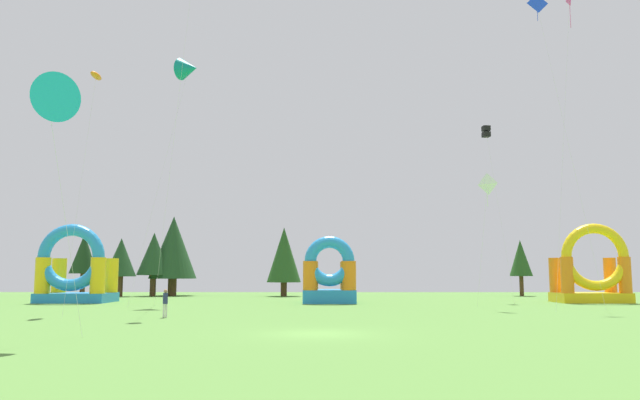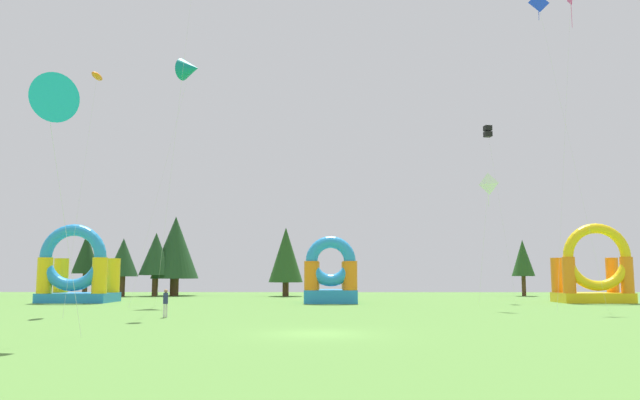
{
  "view_description": "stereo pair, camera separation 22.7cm",
  "coord_description": "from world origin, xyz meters",
  "px_view_note": "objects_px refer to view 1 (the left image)",
  "views": [
    {
      "loc": [
        0.28,
        -27.3,
        2.61
      ],
      "look_at": [
        0.0,
        9.73,
        7.02
      ],
      "focal_mm": 34.69,
      "sensor_mm": 36.0,
      "label": 1
    },
    {
      "loc": [
        0.51,
        -27.3,
        2.61
      ],
      "look_at": [
        0.0,
        9.73,
        7.02
      ],
      "focal_mm": 34.69,
      "sensor_mm": 36.0,
      "label": 2
    }
  ],
  "objects_px": {
    "kite_pink_diamond": "(570,5)",
    "kite_teal_delta": "(189,69)",
    "inflatable_orange_dome": "(329,280)",
    "inflatable_blue_arch": "(75,274)",
    "kite_orange_parafoil": "(96,76)",
    "person_far_side": "(165,301)",
    "kite_black_box": "(486,132)",
    "kite_white_diamond": "(486,186)",
    "inflatable_yellow_castle": "(592,274)",
    "kite_blue_diamond": "(537,7)",
    "kite_cyan_delta": "(48,99)"
  },
  "relations": [
    {
      "from": "kite_pink_diamond",
      "to": "kite_orange_parafoil",
      "type": "bearing_deg",
      "value": -174.83
    },
    {
      "from": "kite_teal_delta",
      "to": "kite_white_diamond",
      "type": "bearing_deg",
      "value": -18.53
    },
    {
      "from": "kite_white_diamond",
      "to": "kite_teal_delta",
      "type": "height_order",
      "value": "kite_teal_delta"
    },
    {
      "from": "inflatable_orange_dome",
      "to": "inflatable_blue_arch",
      "type": "xyz_separation_m",
      "value": [
        -22.94,
        0.42,
        0.5
      ]
    },
    {
      "from": "kite_pink_diamond",
      "to": "kite_cyan_delta",
      "type": "bearing_deg",
      "value": -144.83
    },
    {
      "from": "inflatable_yellow_castle",
      "to": "inflatable_blue_arch",
      "type": "height_order",
      "value": "inflatable_yellow_castle"
    },
    {
      "from": "kite_pink_diamond",
      "to": "kite_teal_delta",
      "type": "distance_m",
      "value": 32.39
    },
    {
      "from": "kite_pink_diamond",
      "to": "inflatable_orange_dome",
      "type": "distance_m",
      "value": 29.83
    },
    {
      "from": "person_far_side",
      "to": "inflatable_orange_dome",
      "type": "height_order",
      "value": "inflatable_orange_dome"
    },
    {
      "from": "kite_pink_diamond",
      "to": "inflatable_yellow_castle",
      "type": "xyz_separation_m",
      "value": [
        4.96,
        10.06,
        -20.77
      ]
    },
    {
      "from": "kite_pink_diamond",
      "to": "inflatable_yellow_castle",
      "type": "height_order",
      "value": "kite_pink_diamond"
    },
    {
      "from": "kite_teal_delta",
      "to": "kite_blue_diamond",
      "type": "bearing_deg",
      "value": -9.84
    },
    {
      "from": "kite_pink_diamond",
      "to": "kite_black_box",
      "type": "bearing_deg",
      "value": 103.32
    },
    {
      "from": "person_far_side",
      "to": "inflatable_orange_dome",
      "type": "xyz_separation_m",
      "value": [
        9.91,
        18.25,
        1.06
      ]
    },
    {
      "from": "kite_black_box",
      "to": "kite_orange_parafoil",
      "type": "height_order",
      "value": "kite_orange_parafoil"
    },
    {
      "from": "inflatable_yellow_castle",
      "to": "inflatable_orange_dome",
      "type": "bearing_deg",
      "value": -178.49
    },
    {
      "from": "kite_blue_diamond",
      "to": "inflatable_yellow_castle",
      "type": "bearing_deg",
      "value": 48.32
    },
    {
      "from": "person_far_side",
      "to": "inflatable_orange_dome",
      "type": "bearing_deg",
      "value": 21.3
    },
    {
      "from": "kite_teal_delta",
      "to": "inflatable_blue_arch",
      "type": "height_order",
      "value": "kite_teal_delta"
    },
    {
      "from": "kite_cyan_delta",
      "to": "inflatable_blue_arch",
      "type": "xyz_separation_m",
      "value": [
        -11.2,
        31.27,
        -7.16
      ]
    },
    {
      "from": "kite_blue_diamond",
      "to": "kite_teal_delta",
      "type": "distance_m",
      "value": 30.36
    },
    {
      "from": "kite_black_box",
      "to": "person_far_side",
      "type": "relative_size",
      "value": 10.17
    },
    {
      "from": "kite_blue_diamond",
      "to": "person_far_side",
      "type": "height_order",
      "value": "kite_blue_diamond"
    },
    {
      "from": "kite_black_box",
      "to": "kite_white_diamond",
      "type": "height_order",
      "value": "kite_black_box"
    },
    {
      "from": "kite_white_diamond",
      "to": "person_far_side",
      "type": "distance_m",
      "value": 24.56
    },
    {
      "from": "kite_pink_diamond",
      "to": "kite_orange_parafoil",
      "type": "xyz_separation_m",
      "value": [
        -35.44,
        -3.2,
        -6.7
      ]
    },
    {
      "from": "kite_teal_delta",
      "to": "inflatable_yellow_castle",
      "type": "distance_m",
      "value": 40.74
    },
    {
      "from": "kite_pink_diamond",
      "to": "kite_teal_delta",
      "type": "relative_size",
      "value": 1.1
    },
    {
      "from": "kite_pink_diamond",
      "to": "kite_white_diamond",
      "type": "xyz_separation_m",
      "value": [
        -7.0,
        -0.29,
        -14.23
      ]
    },
    {
      "from": "kite_black_box",
      "to": "kite_teal_delta",
      "type": "xyz_separation_m",
      "value": [
        -28.12,
        -5.68,
        4.56
      ]
    },
    {
      "from": "kite_blue_diamond",
      "to": "kite_teal_delta",
      "type": "relative_size",
      "value": 1.14
    },
    {
      "from": "kite_white_diamond",
      "to": "kite_cyan_delta",
      "type": "distance_m",
      "value": 31.52
    },
    {
      "from": "kite_pink_diamond",
      "to": "kite_orange_parafoil",
      "type": "distance_m",
      "value": 36.21
    },
    {
      "from": "person_far_side",
      "to": "inflatable_blue_arch",
      "type": "xyz_separation_m",
      "value": [
        -13.03,
        18.67,
        1.55
      ]
    },
    {
      "from": "kite_white_diamond",
      "to": "kite_blue_diamond",
      "type": "xyz_separation_m",
      "value": [
        5.41,
        3.0,
        15.22
      ]
    },
    {
      "from": "kite_teal_delta",
      "to": "kite_orange_parafoil",
      "type": "distance_m",
      "value": 12.57
    },
    {
      "from": "inflatable_blue_arch",
      "to": "kite_orange_parafoil",
      "type": "bearing_deg",
      "value": -64.8
    },
    {
      "from": "kite_blue_diamond",
      "to": "kite_orange_parafoil",
      "type": "relative_size",
      "value": 1.48
    },
    {
      "from": "inflatable_orange_dome",
      "to": "inflatable_blue_arch",
      "type": "height_order",
      "value": "inflatable_blue_arch"
    },
    {
      "from": "kite_teal_delta",
      "to": "kite_orange_parafoil",
      "type": "relative_size",
      "value": 1.29
    },
    {
      "from": "kite_pink_diamond",
      "to": "inflatable_yellow_castle",
      "type": "bearing_deg",
      "value": 63.78
    },
    {
      "from": "kite_black_box",
      "to": "inflatable_blue_arch",
      "type": "height_order",
      "value": "kite_black_box"
    },
    {
      "from": "kite_blue_diamond",
      "to": "kite_orange_parafoil",
      "type": "height_order",
      "value": "kite_blue_diamond"
    },
    {
      "from": "kite_orange_parafoil",
      "to": "inflatable_yellow_castle",
      "type": "distance_m",
      "value": 44.79
    },
    {
      "from": "kite_pink_diamond",
      "to": "kite_teal_delta",
      "type": "height_order",
      "value": "kite_pink_diamond"
    },
    {
      "from": "kite_teal_delta",
      "to": "inflatable_orange_dome",
      "type": "distance_m",
      "value": 22.82
    },
    {
      "from": "kite_pink_diamond",
      "to": "kite_cyan_delta",
      "type": "relative_size",
      "value": 2.24
    },
    {
      "from": "inflatable_blue_arch",
      "to": "person_far_side",
      "type": "bearing_deg",
      "value": -55.08
    },
    {
      "from": "kite_white_diamond",
      "to": "kite_blue_diamond",
      "type": "distance_m",
      "value": 16.43
    },
    {
      "from": "kite_orange_parafoil",
      "to": "person_far_side",
      "type": "relative_size",
      "value": 10.18
    }
  ]
}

